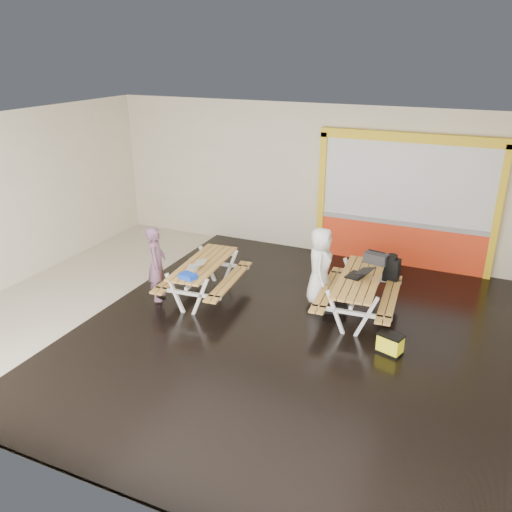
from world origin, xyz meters
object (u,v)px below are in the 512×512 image
at_px(picnic_table_left, 204,271).
at_px(laptop_left, 196,266).
at_px(person_right, 320,266).
at_px(picnic_table_right, 359,287).
at_px(dark_case, 335,307).
at_px(laptop_right, 359,274).
at_px(blue_pouch, 188,276).
at_px(fluke_bag, 390,344).
at_px(toolbox, 376,258).
at_px(backpack, 391,268).
at_px(person_left, 157,263).

height_order(picnic_table_left, laptop_left, laptop_left).
bearing_deg(laptop_left, person_right, 23.11).
height_order(picnic_table_right, dark_case, picnic_table_right).
relative_size(person_right, dark_case, 3.38).
distance_m(laptop_right, blue_pouch, 3.08).
bearing_deg(laptop_right, laptop_left, -164.82).
height_order(picnic_table_right, fluke_bag, picnic_table_right).
bearing_deg(toolbox, backpack, 11.69).
bearing_deg(backpack, dark_case, -134.12).
distance_m(picnic_table_left, backpack, 3.61).
relative_size(picnic_table_left, fluke_bag, 4.49).
height_order(person_right, laptop_right, person_right).
bearing_deg(blue_pouch, person_right, 34.12).
bearing_deg(laptop_right, dark_case, -175.71).
distance_m(dark_case, fluke_bag, 1.61).
relative_size(picnic_table_left, laptop_right, 4.04).
xyz_separation_m(laptop_right, toolbox, (0.14, 0.76, 0.04)).
bearing_deg(laptop_right, picnic_table_right, -29.75).
bearing_deg(toolbox, fluke_bag, -70.08).
relative_size(person_right, fluke_bag, 3.26).
distance_m(picnic_table_left, laptop_left, 0.38).
relative_size(picnic_table_right, backpack, 3.98).
xyz_separation_m(toolbox, backpack, (0.29, 0.06, -0.18)).
bearing_deg(blue_pouch, person_left, 161.82).
height_order(picnic_table_right, backpack, backpack).
height_order(backpack, dark_case, backpack).
bearing_deg(dark_case, toolbox, 55.78).
height_order(picnic_table_right, toolbox, toolbox).
relative_size(laptop_right, blue_pouch, 1.70).
relative_size(picnic_table_right, fluke_bag, 4.60).
relative_size(picnic_table_left, blue_pouch, 6.88).
relative_size(laptop_left, fluke_bag, 0.93).
height_order(person_left, backpack, person_left).
distance_m(laptop_right, fluke_bag, 1.50).
xyz_separation_m(picnic_table_right, laptop_right, (-0.02, 0.01, 0.25)).
bearing_deg(dark_case, person_right, 157.13).
height_order(picnic_table_left, person_right, person_right).
bearing_deg(laptop_left, blue_pouch, -76.83).
height_order(person_left, blue_pouch, person_left).
bearing_deg(backpack, toolbox, -168.31).
bearing_deg(person_left, blue_pouch, -132.53).
height_order(picnic_table_left, picnic_table_right, picnic_table_right).
xyz_separation_m(laptop_left, fluke_bag, (3.73, -0.29, -0.61)).
xyz_separation_m(blue_pouch, fluke_bag, (3.62, 0.18, -0.61)).
height_order(laptop_right, dark_case, laptop_right).
bearing_deg(picnic_table_left, backpack, 21.44).
height_order(laptop_left, fluke_bag, laptop_left).
bearing_deg(laptop_right, person_left, -165.10).
bearing_deg(person_left, picnic_table_right, -99.68).
xyz_separation_m(person_right, toolbox, (0.91, 0.64, 0.06)).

